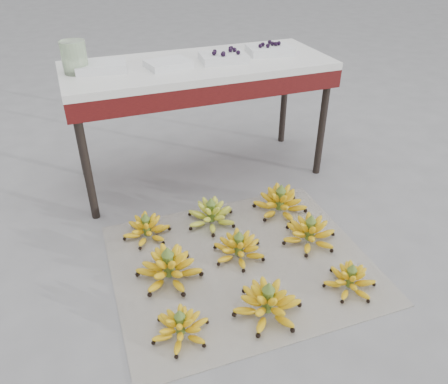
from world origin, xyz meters
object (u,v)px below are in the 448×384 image
object	(u,v)px
bunch_mid_left	(169,267)
glass_jar	(74,57)
bunch_mid_right	(310,233)
tray_left	(168,64)
tray_right	(223,57)
bunch_front_center	(268,303)
bunch_back_center	(211,215)
bunch_mid_center	(239,248)
vendor_table	(199,76)
tray_far_left	(101,66)
bunch_back_left	(147,229)
newspaper_mat	(241,263)
bunch_back_right	(280,202)
bunch_front_right	(350,280)
tray_far_right	(270,50)
bunch_front_left	(180,327)

from	to	relation	value
bunch_mid_left	glass_jar	world-z (taller)	glass_jar
bunch_mid_right	tray_left	xyz separation A→B (m)	(-0.49, 0.86, 0.70)
bunch_mid_left	tray_right	size ratio (longest dim) A/B	1.42
bunch_front_center	tray_right	size ratio (longest dim) A/B	1.39
bunch_back_center	tray_left	distance (m)	0.88
bunch_back_center	bunch_mid_right	bearing A→B (deg)	-25.34
bunch_mid_left	tray_right	world-z (taller)	tray_right
bunch_mid_center	vendor_table	size ratio (longest dim) A/B	0.17
bunch_mid_left	bunch_mid_center	bearing A→B (deg)	-16.31
bunch_mid_center	vendor_table	bearing A→B (deg)	83.33
bunch_mid_center	tray_far_left	xyz separation A→B (m)	(-0.45, 0.91, 0.71)
bunch_back_left	vendor_table	size ratio (longest dim) A/B	0.16
bunch_mid_center	tray_right	distance (m)	1.13
bunch_back_center	vendor_table	size ratio (longest dim) A/B	0.21
newspaper_mat	bunch_front_center	distance (m)	0.35
bunch_mid_center	bunch_front_center	bearing A→B (deg)	-94.59
vendor_table	tray_far_left	size ratio (longest dim) A/B	5.35
bunch_mid_center	vendor_table	xyz separation A→B (m)	(0.09, 0.88, 0.60)
vendor_table	tray_far_left	world-z (taller)	tray_far_left
vendor_table	bunch_back_left	bearing A→B (deg)	-131.68
bunch_mid_left	bunch_back_right	size ratio (longest dim) A/B	1.05
bunch_mid_center	glass_jar	size ratio (longest dim) A/B	1.59
bunch_front_right	tray_far_right	bearing A→B (deg)	103.17
bunch_front_left	glass_jar	xyz separation A→B (m)	(-0.18, 1.29, 0.78)
bunch_mid_left	tray_far_right	xyz separation A→B (m)	(0.93, 0.92, 0.70)
bunch_front_right	glass_jar	xyz separation A→B (m)	(-0.98, 1.30, 0.78)
bunch_back_center	vendor_table	world-z (taller)	vendor_table
bunch_front_center	bunch_back_center	xyz separation A→B (m)	(-0.01, 0.71, -0.00)
bunch_front_right	bunch_mid_left	xyz separation A→B (m)	(-0.76, 0.36, 0.01)
bunch_mid_center	tray_right	bearing A→B (deg)	73.68
tray_left	bunch_front_center	bearing A→B (deg)	-86.68
bunch_mid_right	newspaper_mat	bearing A→B (deg)	-169.88
tray_far_right	bunch_front_left	bearing A→B (deg)	-127.46
tray_left	newspaper_mat	bearing A→B (deg)	-84.14
bunch_mid_center	newspaper_mat	bearing A→B (deg)	-98.92
bunch_back_center	tray_left	size ratio (longest dim) A/B	1.27
bunch_mid_right	tray_far_right	xyz separation A→B (m)	(0.17, 0.92, 0.71)
bunch_back_right	glass_jar	size ratio (longest dim) A/B	2.25
bunch_front_right	bunch_mid_right	distance (m)	0.36
tray_far_left	tray_left	xyz separation A→B (m)	(0.36, -0.07, -0.00)
tray_far_right	bunch_mid_center	bearing A→B (deg)	-122.03
newspaper_mat	glass_jar	size ratio (longest dim) A/B	7.38
tray_right	newspaper_mat	bearing A→B (deg)	-105.22
bunch_back_center	tray_far_left	world-z (taller)	tray_far_left
tray_far_right	newspaper_mat	bearing A→B (deg)	-121.00
tray_far_right	tray_far_left	bearing A→B (deg)	179.03
tray_far_left	tray_right	world-z (taller)	tray_right
tray_left	tray_right	distance (m)	0.33
bunch_front_left	tray_left	distance (m)	1.44
bunch_mid_left	bunch_mid_center	size ratio (longest dim) A/B	1.49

